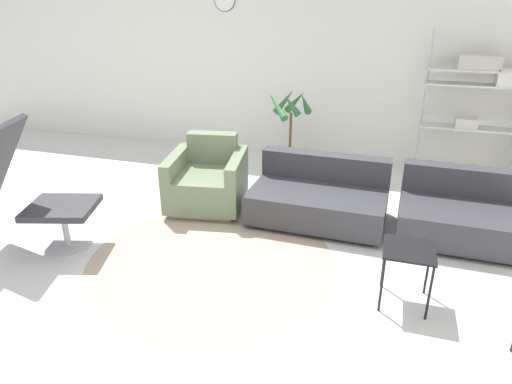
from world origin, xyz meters
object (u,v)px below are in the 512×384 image
object	(u,v)px
side_table	(409,256)
potted_plant	(290,130)
shelf_unit	(482,86)
lounge_chair	(13,174)
couch_low	(319,199)
couch_second	(458,215)
armchair_red	(208,181)

from	to	relation	value
side_table	potted_plant	distance (m)	3.08
side_table	shelf_unit	world-z (taller)	shelf_unit
potted_plant	shelf_unit	size ratio (longest dim) A/B	0.60
lounge_chair	shelf_unit	bearing A→B (deg)	110.98
lounge_chair	couch_low	world-z (taller)	lounge_chair
side_table	potted_plant	size ratio (longest dim) A/B	0.43
lounge_chair	shelf_unit	xyz separation A→B (m)	(4.19, 3.18, 0.45)
lounge_chair	couch_low	distance (m)	2.95
couch_second	shelf_unit	world-z (taller)	shelf_unit
couch_low	side_table	size ratio (longest dim) A/B	2.96
armchair_red	shelf_unit	distance (m)	3.53
couch_second	potted_plant	size ratio (longest dim) A/B	1.02
armchair_red	side_table	world-z (taller)	armchair_red
side_table	couch_low	bearing A→B (deg)	125.35
shelf_unit	lounge_chair	bearing A→B (deg)	-142.81
potted_plant	couch_low	bearing A→B (deg)	-65.27
armchair_red	side_table	xyz separation A→B (m)	(2.15, -1.23, 0.13)
couch_low	couch_second	size ratio (longest dim) A/B	1.24
shelf_unit	side_table	bearing A→B (deg)	-104.16
lounge_chair	couch_low	bearing A→B (deg)	102.75
potted_plant	side_table	bearing A→B (deg)	-60.03
couch_second	side_table	distance (m)	1.35
couch_low	potted_plant	size ratio (longest dim) A/B	1.27
couch_second	lounge_chair	bearing A→B (deg)	21.39
armchair_red	couch_second	world-z (taller)	armchair_red
armchair_red	shelf_unit	xyz separation A→B (m)	(2.91, 1.79, 0.91)
armchair_red	side_table	size ratio (longest dim) A/B	2.05
couch_low	potted_plant	bearing A→B (deg)	-63.74
lounge_chair	potted_plant	xyz separation A→B (m)	(1.89, 2.83, -0.20)
couch_low	shelf_unit	distance (m)	2.60
potted_plant	shelf_unit	world-z (taller)	shelf_unit
lounge_chair	couch_second	distance (m)	4.19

